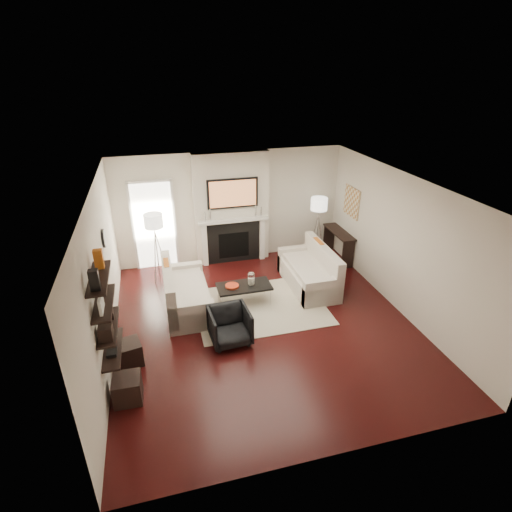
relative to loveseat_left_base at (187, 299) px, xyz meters
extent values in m
plane|color=#330B0B|center=(1.36, -0.91, -0.21)|extent=(6.00, 6.00, 0.00)
plane|color=white|center=(1.36, -0.91, 2.49)|extent=(6.00, 6.00, 0.00)
plane|color=silver|center=(1.36, 2.09, 1.14)|extent=(5.50, 0.00, 5.50)
plane|color=silver|center=(1.36, -3.91, 1.14)|extent=(5.50, 0.00, 5.50)
plane|color=silver|center=(-1.39, -0.91, 1.14)|extent=(0.00, 6.00, 6.00)
plane|color=silver|center=(4.11, -0.91, 1.14)|extent=(0.00, 6.00, 6.00)
cube|color=silver|center=(1.36, 1.97, 1.14)|extent=(1.80, 0.25, 2.70)
cube|color=black|center=(1.36, 1.83, 0.31)|extent=(1.30, 0.02, 1.04)
cube|color=black|center=(1.36, 1.83, 0.24)|extent=(0.75, 0.02, 0.65)
cube|color=white|center=(0.64, 1.80, 0.34)|extent=(0.12, 0.08, 1.10)
cube|color=white|center=(2.08, 1.80, 0.34)|extent=(0.12, 0.08, 1.10)
cube|color=white|center=(1.36, 1.78, 0.91)|extent=(1.70, 0.18, 0.07)
cube|color=black|center=(1.36, 1.81, 1.57)|extent=(1.20, 0.06, 0.70)
cube|color=#BF723F|center=(1.36, 1.77, 1.57)|extent=(1.10, 0.00, 0.62)
cylinder|color=silver|center=(0.81, 1.79, 1.09)|extent=(0.04, 0.04, 0.30)
cylinder|color=silver|center=(0.68, 1.79, 1.06)|extent=(0.04, 0.04, 0.24)
cylinder|color=silver|center=(1.91, 1.79, 1.09)|extent=(0.04, 0.04, 0.30)
cylinder|color=silver|center=(2.04, 1.79, 1.06)|extent=(0.04, 0.04, 0.24)
cube|color=white|center=(-0.49, 2.07, 0.84)|extent=(0.90, 0.02, 2.10)
cube|color=white|center=(-0.97, 2.05, 0.84)|extent=(0.06, 0.06, 2.16)
cube|color=white|center=(-0.01, 2.05, 0.84)|extent=(0.06, 0.06, 2.16)
cube|color=white|center=(-0.49, 2.05, 1.92)|extent=(1.02, 0.06, 0.06)
cube|color=#B6AA95|center=(1.44, -0.35, -0.20)|extent=(2.60, 2.00, 0.01)
cube|color=beige|center=(0.00, 0.00, 0.00)|extent=(0.85, 1.80, 0.42)
cube|color=beige|center=(-0.33, 0.00, 0.32)|extent=(0.18, 1.80, 0.80)
cube|color=beige|center=(0.00, -0.81, 0.09)|extent=(0.85, 0.18, 0.60)
cube|color=beige|center=(0.00, 0.81, 0.09)|extent=(0.85, 0.18, 0.60)
cube|color=beige|center=(0.05, 0.00, 0.26)|extent=(0.63, 1.44, 0.10)
cube|color=#BC5C17|center=(-0.33, 0.30, 0.52)|extent=(0.10, 0.42, 0.42)
cube|color=black|center=(-0.33, -0.30, 0.51)|extent=(0.10, 0.40, 0.40)
cube|color=beige|center=(2.69, 0.21, 0.00)|extent=(0.85, 1.80, 0.42)
cube|color=beige|center=(3.02, 0.21, 0.32)|extent=(0.18, 1.80, 0.80)
cube|color=beige|center=(2.69, -0.60, 0.09)|extent=(0.85, 0.18, 0.60)
cube|color=beige|center=(2.69, 1.02, 0.09)|extent=(0.85, 0.18, 0.60)
cube|color=beige|center=(2.64, 0.21, 0.26)|extent=(0.63, 1.44, 0.10)
cube|color=#BC5C17|center=(3.02, 0.51, 0.52)|extent=(0.10, 0.42, 0.42)
cube|color=black|center=(3.02, -0.09, 0.51)|extent=(0.10, 0.40, 0.40)
cube|color=black|center=(1.15, -0.13, 0.19)|extent=(1.10, 0.55, 0.04)
cylinder|color=silver|center=(0.65, -0.35, -0.02)|extent=(0.02, 0.02, 0.38)
cylinder|color=silver|center=(1.65, -0.35, -0.02)|extent=(0.02, 0.02, 0.38)
cylinder|color=silver|center=(0.65, 0.09, -0.02)|extent=(0.02, 0.02, 0.38)
cylinder|color=silver|center=(1.65, 0.09, -0.02)|extent=(0.02, 0.02, 0.38)
cylinder|color=white|center=(1.30, -0.13, 0.35)|extent=(0.14, 0.14, 0.24)
cylinder|color=white|center=(1.30, -0.13, 0.29)|extent=(0.11, 0.11, 0.16)
cylinder|color=red|center=(0.90, -0.13, 0.24)|extent=(0.28, 0.28, 0.05)
imported|color=black|center=(0.62, -1.28, 0.14)|extent=(0.73, 0.69, 0.71)
cylinder|color=silver|center=(-0.49, 1.34, 0.39)|extent=(0.02, 0.02, 1.20)
cylinder|color=white|center=(-0.49, 1.34, 1.24)|extent=(0.40, 0.40, 0.30)
cylinder|color=silver|center=(-0.38, 1.34, 0.39)|extent=(0.25, 0.02, 1.23)
cylinder|color=silver|center=(-0.55, 1.43, 0.39)|extent=(0.14, 0.22, 1.23)
cylinder|color=silver|center=(-0.55, 1.24, 0.39)|extent=(0.14, 0.22, 1.23)
cylinder|color=silver|center=(3.41, 1.48, 0.39)|extent=(0.02, 0.02, 1.20)
cylinder|color=white|center=(3.41, 1.48, 1.24)|extent=(0.40, 0.40, 0.30)
cylinder|color=silver|center=(3.52, 1.48, 0.39)|extent=(0.25, 0.02, 1.23)
cylinder|color=silver|center=(3.35, 1.58, 0.39)|extent=(0.14, 0.22, 1.23)
cylinder|color=silver|center=(3.35, 1.39, 0.39)|extent=(0.14, 0.22, 1.23)
cube|color=black|center=(3.93, 1.31, 0.52)|extent=(0.35, 1.20, 0.04)
cube|color=black|center=(3.93, 0.76, 0.14)|extent=(0.30, 0.04, 0.71)
cube|color=black|center=(3.93, 1.86, 0.14)|extent=(0.30, 0.04, 0.71)
cube|color=tan|center=(4.09, 1.14, 1.34)|extent=(0.03, 0.70, 0.70)
cube|color=black|center=(-1.26, -1.91, 0.49)|extent=(0.25, 1.00, 0.03)
cube|color=black|center=(-1.26, -1.91, 0.89)|extent=(0.25, 1.00, 0.04)
cube|color=black|center=(-1.26, -1.91, 1.29)|extent=(0.25, 1.00, 0.04)
cube|color=black|center=(-1.26, -1.91, 1.69)|extent=(0.25, 1.00, 0.04)
cube|color=black|center=(-1.26, -2.26, 1.85)|extent=(0.12, 0.10, 0.28)
cube|color=#BC5C17|center=(-1.26, -1.65, 1.85)|extent=(0.12, 0.10, 0.28)
cube|color=white|center=(-1.26, -2.13, 1.42)|extent=(0.04, 0.30, 0.22)
cube|color=black|center=(-1.26, -1.65, 1.40)|extent=(0.04, 0.22, 0.18)
cube|color=black|center=(-1.26, -2.19, 1.01)|extent=(0.18, 0.25, 0.20)
cube|color=black|center=(-1.26, -1.73, 0.97)|extent=(0.15, 0.12, 0.12)
cube|color=black|center=(-1.26, -2.05, 0.53)|extent=(0.14, 0.20, 0.05)
cube|color=white|center=(-1.26, -1.62, 0.60)|extent=(0.10, 0.10, 0.18)
cylinder|color=black|center=(-1.37, -0.01, 1.49)|extent=(0.04, 0.34, 0.34)
cylinder|color=white|center=(-1.35, -0.01, 1.49)|extent=(0.01, 0.29, 0.29)
cube|color=black|center=(-1.11, -1.43, -0.01)|extent=(0.48, 0.48, 0.40)
cube|color=black|center=(-1.11, -2.26, -0.01)|extent=(0.41, 0.41, 0.40)
camera|label=1|loc=(-0.42, -7.01, 4.30)|focal=28.00mm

